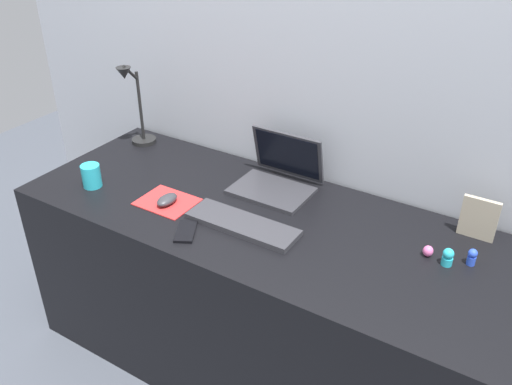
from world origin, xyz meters
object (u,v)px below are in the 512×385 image
at_px(laptop, 279,174).
at_px(mouse, 167,200).
at_px(desk_lamp, 135,108).
at_px(toy_figurine_blue, 472,257).
at_px(toy_figurine_pink, 428,251).
at_px(coffee_mug, 91,176).
at_px(keyboard, 242,224).
at_px(cell_phone, 186,231).
at_px(picture_frame, 479,219).
at_px(toy_figurine_cyan, 448,257).

bearing_deg(laptop, mouse, -129.89).
height_order(mouse, desk_lamp, desk_lamp).
bearing_deg(toy_figurine_blue, toy_figurine_pink, -167.75).
height_order(desk_lamp, coffee_mug, desk_lamp).
distance_m(keyboard, mouse, 0.32).
bearing_deg(cell_phone, desk_lamp, 115.71).
height_order(laptop, coffee_mug, laptop).
relative_size(coffee_mug, toy_figurine_blue, 1.60).
xyz_separation_m(keyboard, picture_frame, (0.71, 0.37, 0.06)).
relative_size(cell_phone, toy_figurine_pink, 3.44).
relative_size(keyboard, toy_figurine_blue, 7.13).
bearing_deg(laptop, toy_figurine_cyan, -12.24).
relative_size(laptop, mouse, 3.12).
xyz_separation_m(keyboard, desk_lamp, (-0.76, 0.31, 0.17)).
distance_m(coffee_mug, toy_figurine_cyan, 1.35).
height_order(keyboard, mouse, mouse).
height_order(picture_frame, toy_figurine_pink, picture_frame).
xyz_separation_m(laptop, toy_figurine_cyan, (0.70, -0.15, -0.02)).
distance_m(laptop, cell_phone, 0.46).
xyz_separation_m(coffee_mug, toy_figurine_blue, (1.39, 0.28, -0.02)).
bearing_deg(coffee_mug, mouse, 8.03).
height_order(laptop, picture_frame, laptop).
bearing_deg(mouse, laptop, 50.11).
height_order(desk_lamp, toy_figurine_pink, desk_lamp).
xyz_separation_m(laptop, toy_figurine_blue, (0.77, -0.11, -0.02)).
xyz_separation_m(laptop, coffee_mug, (-0.62, -0.39, -0.01)).
bearing_deg(desk_lamp, toy_figurine_blue, -4.08).
height_order(cell_phone, toy_figurine_blue, toy_figurine_blue).
xyz_separation_m(keyboard, toy_figurine_blue, (0.73, 0.20, 0.02)).
bearing_deg(coffee_mug, toy_figurine_cyan, 10.07).
relative_size(laptop, picture_frame, 2.00).
distance_m(mouse, desk_lamp, 0.58).
bearing_deg(laptop, picture_frame, 3.95).
distance_m(picture_frame, coffee_mug, 1.43).
distance_m(desk_lamp, toy_figurine_pink, 1.38).
xyz_separation_m(coffee_mug, toy_figurine_pink, (1.26, 0.25, -0.03)).
distance_m(keyboard, toy_figurine_blue, 0.76).
bearing_deg(mouse, coffee_mug, -171.97).
height_order(cell_phone, toy_figurine_pink, toy_figurine_pink).
height_order(keyboard, cell_phone, keyboard).
height_order(mouse, coffee_mug, coffee_mug).
height_order(coffee_mug, toy_figurine_blue, coffee_mug).
xyz_separation_m(mouse, picture_frame, (1.02, 0.39, 0.05)).
relative_size(keyboard, cell_phone, 3.20).
relative_size(keyboard, desk_lamp, 1.08).
xyz_separation_m(keyboard, toy_figurine_cyan, (0.67, 0.16, 0.02)).
bearing_deg(cell_phone, toy_figurine_pink, -5.88).
xyz_separation_m(toy_figurine_blue, toy_figurine_pink, (-0.13, -0.03, -0.01)).
bearing_deg(picture_frame, keyboard, -152.63).
bearing_deg(keyboard, toy_figurine_pink, 16.34).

